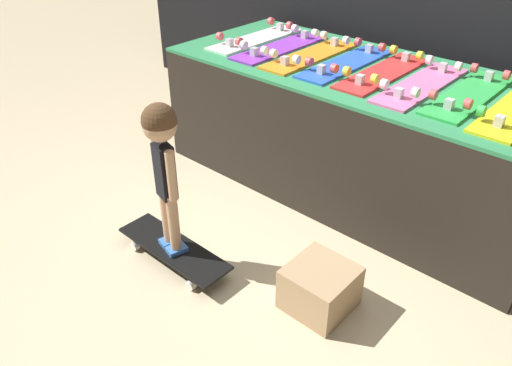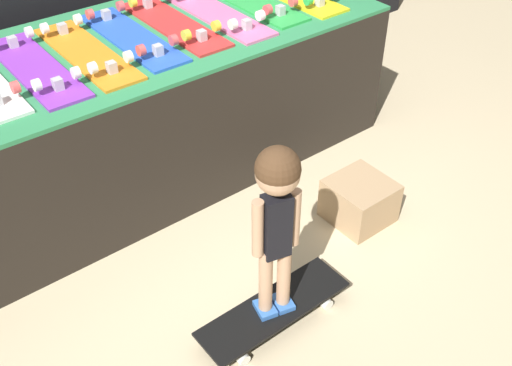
# 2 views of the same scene
# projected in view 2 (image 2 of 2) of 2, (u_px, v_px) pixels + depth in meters

# --- Properties ---
(ground_plane) EXTENTS (16.00, 16.00, 0.00)m
(ground_plane) POSITION_uv_depth(u_px,v_px,m) (231.00, 213.00, 3.14)
(ground_plane) COLOR beige
(display_rack) EXTENTS (2.41, 1.02, 0.79)m
(display_rack) POSITION_uv_depth(u_px,v_px,m) (162.00, 100.00, 3.28)
(display_rack) COLOR black
(display_rack) RESTS_ON ground_plane
(skateboard_purple_on_rack) EXTENTS (0.20, 0.79, 0.09)m
(skateboard_purple_on_rack) POSITION_uv_depth(u_px,v_px,m) (35.00, 66.00, 2.71)
(skateboard_purple_on_rack) COLOR purple
(skateboard_purple_on_rack) RESTS_ON display_rack
(skateboard_orange_on_rack) EXTENTS (0.20, 0.79, 0.09)m
(skateboard_orange_on_rack) POSITION_uv_depth(u_px,v_px,m) (87.00, 51.00, 2.83)
(skateboard_orange_on_rack) COLOR orange
(skateboard_orange_on_rack) RESTS_ON display_rack
(skateboard_blue_on_rack) EXTENTS (0.20, 0.79, 0.09)m
(skateboard_blue_on_rack) POSITION_uv_depth(u_px,v_px,m) (131.00, 36.00, 2.97)
(skateboard_blue_on_rack) COLOR blue
(skateboard_blue_on_rack) RESTS_ON display_rack
(skateboard_red_on_rack) EXTENTS (0.20, 0.79, 0.09)m
(skateboard_red_on_rack) POSITION_uv_depth(u_px,v_px,m) (174.00, 23.00, 3.09)
(skateboard_red_on_rack) COLOR red
(skateboard_red_on_rack) RESTS_ON display_rack
(skateboard_pink_on_rack) EXTENTS (0.20, 0.79, 0.09)m
(skateboard_pink_on_rack) POSITION_uv_depth(u_px,v_px,m) (217.00, 13.00, 3.19)
(skateboard_pink_on_rack) COLOR pink
(skateboard_pink_on_rack) RESTS_ON display_rack
(skateboard_green_on_rack) EXTENTS (0.20, 0.79, 0.09)m
(skateboard_green_on_rack) POSITION_uv_depth(u_px,v_px,m) (250.00, 0.00, 3.33)
(skateboard_green_on_rack) COLOR green
(skateboard_green_on_rack) RESTS_ON display_rack
(skateboard_on_floor) EXTENTS (0.70, 0.21, 0.09)m
(skateboard_on_floor) POSITION_uv_depth(u_px,v_px,m) (274.00, 310.00, 2.54)
(skateboard_on_floor) COLOR black
(skateboard_on_floor) RESTS_ON ground_plane
(child) EXTENTS (0.19, 0.17, 0.82)m
(child) POSITION_uv_depth(u_px,v_px,m) (277.00, 204.00, 2.17)
(child) COLOR #3870C6
(child) RESTS_ON skateboard_on_floor
(storage_box) EXTENTS (0.30, 0.30, 0.22)m
(storage_box) POSITION_uv_depth(u_px,v_px,m) (359.00, 201.00, 3.04)
(storage_box) COLOR tan
(storage_box) RESTS_ON ground_plane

